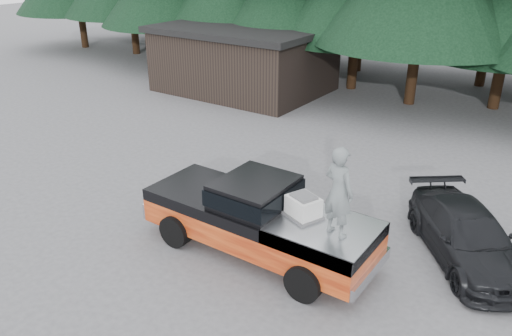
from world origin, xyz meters
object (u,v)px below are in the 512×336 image
Objects in this scene: air_compressor at (303,207)px; man_on_bed at (339,192)px; pickup_truck at (258,228)px; parked_car at (467,235)px; utility_building at (244,58)px.

man_on_bed is at bearing 7.55° from air_compressor.
pickup_truck is at bearing 11.21° from man_on_bed.
parked_car is 16.61m from utility_building.
pickup_truck is 5.00m from parked_car.
man_on_bed reaches higher than utility_building.
utility_building is (-10.47, 12.10, 0.10)m from air_compressor.
pickup_truck reaches higher than parked_car.
parked_car is at bearing -35.19° from utility_building.
man_on_bed reaches higher than parked_car.
man_on_bed is 0.24× the size of utility_building.
utility_building is at bearing 152.75° from air_compressor.
man_on_bed is at bearing -47.25° from utility_building.
pickup_truck is 3.00× the size of man_on_bed.
air_compressor is at bearing 3.10° from pickup_truck.
air_compressor is at bearing 1.59° from man_on_bed.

